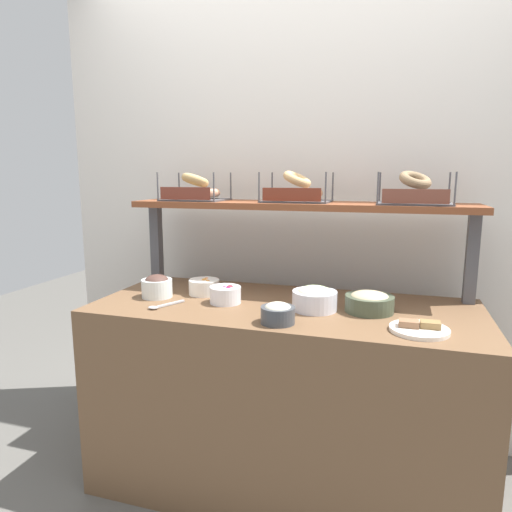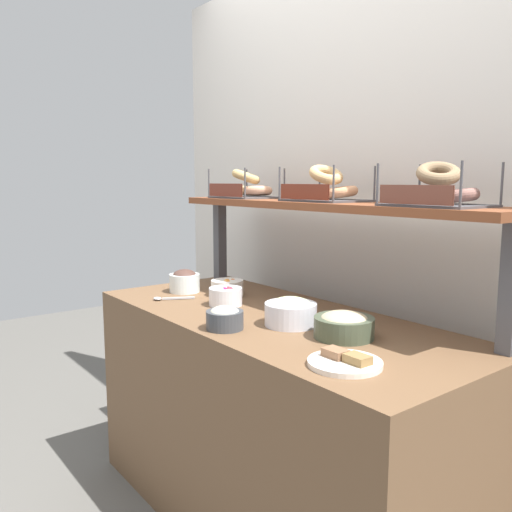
% 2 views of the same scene
% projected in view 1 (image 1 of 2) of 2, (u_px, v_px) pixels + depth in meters
% --- Properties ---
extents(ground_plane, '(8.00, 8.00, 0.00)m').
position_uv_depth(ground_plane, '(283.00, 480.00, 2.12)').
color(ground_plane, '#595651').
extents(back_wall, '(2.86, 0.06, 2.40)m').
position_uv_depth(back_wall, '(309.00, 214.00, 2.42)').
color(back_wall, silver).
rests_on(back_wall, ground_plane).
extents(deli_counter, '(1.66, 0.70, 0.85)m').
position_uv_depth(deli_counter, '(283.00, 396.00, 2.04)').
color(deli_counter, brown).
rests_on(deli_counter, ground_plane).
extents(shelf_riser_left, '(0.05, 0.05, 0.40)m').
position_uv_depth(shelf_riser_left, '(157.00, 243.00, 2.41)').
color(shelf_riser_left, '#4C4C51').
rests_on(shelf_riser_left, deli_counter).
extents(shelf_riser_right, '(0.05, 0.05, 0.40)m').
position_uv_depth(shelf_riser_right, '(472.00, 258.00, 1.96)').
color(shelf_riser_right, '#4C4C51').
rests_on(shelf_riser_right, deli_counter).
extents(upper_shelf, '(1.62, 0.32, 0.03)m').
position_uv_depth(upper_shelf, '(299.00, 205.00, 2.15)').
color(upper_shelf, brown).
rests_on(upper_shelf, shelf_riser_left).
extents(bowl_scallion_spread, '(0.19, 0.19, 0.10)m').
position_uv_depth(bowl_scallion_spread, '(315.00, 298.00, 1.89)').
color(bowl_scallion_spread, white).
rests_on(bowl_scallion_spread, deli_counter).
extents(bowl_tuna_salad, '(0.13, 0.13, 0.08)m').
position_uv_depth(bowl_tuna_salad, '(278.00, 313.00, 1.72)').
color(bowl_tuna_salad, '#3D4248').
rests_on(bowl_tuna_salad, deli_counter).
extents(bowl_fruit_salad, '(0.14, 0.14, 0.08)m').
position_uv_depth(bowl_fruit_salad, '(204.00, 287.00, 2.14)').
color(bowl_fruit_salad, white).
rests_on(bowl_fruit_salad, deli_counter).
extents(bowl_beet_salad, '(0.14, 0.14, 0.08)m').
position_uv_depth(bowl_beet_salad, '(226.00, 294.00, 1.99)').
color(bowl_beet_salad, white).
rests_on(bowl_beet_salad, deli_counter).
extents(bowl_chocolate_spread, '(0.14, 0.14, 0.11)m').
position_uv_depth(bowl_chocolate_spread, '(157.00, 286.00, 2.09)').
color(bowl_chocolate_spread, white).
rests_on(bowl_chocolate_spread, deli_counter).
extents(bowl_hummus, '(0.20, 0.20, 0.09)m').
position_uv_depth(bowl_hummus, '(369.00, 302.00, 1.86)').
color(bowl_hummus, '#434F3B').
rests_on(bowl_hummus, deli_counter).
extents(serving_plate_white, '(0.21, 0.21, 0.04)m').
position_uv_depth(serving_plate_white, '(419.00, 328.00, 1.63)').
color(serving_plate_white, white).
rests_on(serving_plate_white, deli_counter).
extents(serving_spoon_near_plate, '(0.10, 0.16, 0.01)m').
position_uv_depth(serving_spoon_near_plate, '(161.00, 306.00, 1.93)').
color(serving_spoon_near_plate, '#B7B7BC').
rests_on(serving_spoon_near_plate, deli_counter).
extents(bagel_basket_plain, '(0.31, 0.26, 0.14)m').
position_uv_depth(bagel_basket_plain, '(195.00, 191.00, 2.29)').
color(bagel_basket_plain, '#4C4C51').
rests_on(bagel_basket_plain, upper_shelf).
extents(bagel_basket_sesame, '(0.32, 0.27, 0.15)m').
position_uv_depth(bagel_basket_sesame, '(296.00, 192.00, 2.15)').
color(bagel_basket_sesame, '#4C4C51').
rests_on(bagel_basket_sesame, upper_shelf).
extents(bagel_basket_poppy, '(0.31, 0.26, 0.15)m').
position_uv_depth(bagel_basket_poppy, '(414.00, 193.00, 1.97)').
color(bagel_basket_poppy, '#4C4C51').
rests_on(bagel_basket_poppy, upper_shelf).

